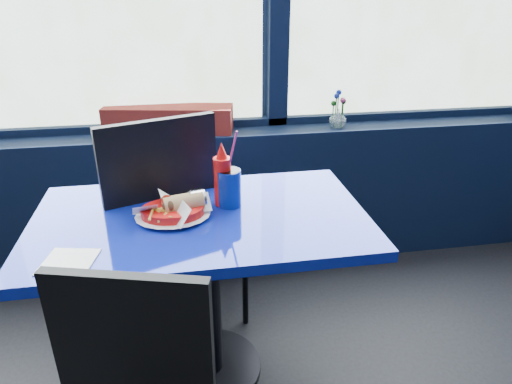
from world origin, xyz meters
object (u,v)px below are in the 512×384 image
near_table (203,258)px  flower_vase (338,116)px  soda_cup (229,187)px  chair_near_back (176,213)px  planter_box (169,119)px  food_basket (174,210)px  ketchup_bottle (222,178)px

near_table → flower_vase: size_ratio=5.95×
near_table → soda_cup: soda_cup is taller
flower_vase → soda_cup: bearing=-132.0°
chair_near_back → flower_vase: chair_near_back is taller
soda_cup → planter_box: bearing=105.0°
chair_near_back → flower_vase: (0.89, 0.51, 0.25)m
soda_cup → food_basket: bearing=-161.0°
near_table → chair_near_back: size_ratio=1.13×
soda_cup → ketchup_bottle: bearing=151.9°
food_basket → chair_near_back: bearing=100.8°
flower_vase → food_basket: bearing=-137.0°
ketchup_bottle → planter_box: bearing=103.7°
food_basket → ketchup_bottle: (0.18, 0.08, 0.08)m
near_table → chair_near_back: bearing=106.7°
soda_cup → flower_vase: bearing=48.0°
soda_cup → near_table: bearing=-149.3°
near_table → food_basket: size_ratio=4.60×
flower_vase → ketchup_bottle: (-0.70, -0.74, -0.00)m
near_table → ketchup_bottle: ketchup_bottle is taller
chair_near_back → flower_vase: 1.05m
planter_box → flower_vase: (0.90, -0.08, -0.01)m
planter_box → food_basket: 0.91m
chair_near_back → near_table: bearing=87.5°
chair_near_back → planter_box: (-0.02, 0.59, 0.26)m
chair_near_back → soda_cup: chair_near_back is taller
near_table → food_basket: 0.23m
flower_vase → chair_near_back: bearing=-150.1°
chair_near_back → planter_box: size_ratio=1.59×
flower_vase → food_basket: 1.21m
near_table → ketchup_bottle: bearing=41.4°
planter_box → flower_vase: size_ratio=3.31×
chair_near_back → soda_cup: size_ratio=3.55×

